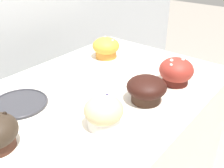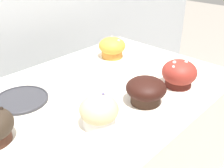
% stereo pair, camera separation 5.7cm
% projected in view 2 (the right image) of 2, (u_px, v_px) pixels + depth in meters
% --- Properties ---
extents(wall_back, '(3.20, 0.10, 1.80)m').
position_uv_depth(wall_back, '(4.00, 47.00, 1.22)').
color(wall_back, '#B2B7BC').
rests_on(wall_back, ground).
extents(muffin_front_center, '(0.10, 0.10, 0.09)m').
position_uv_depth(muffin_front_center, '(99.00, 112.00, 0.69)').
color(muffin_front_center, silver).
rests_on(muffin_front_center, display_counter).
extents(muffin_back_left, '(0.12, 0.12, 0.08)m').
position_uv_depth(muffin_back_left, '(146.00, 90.00, 0.79)').
color(muffin_back_left, '#37231A').
rests_on(muffin_back_left, display_counter).
extents(muffin_back_right, '(0.11, 0.11, 0.09)m').
position_uv_depth(muffin_back_right, '(112.00, 48.00, 1.11)').
color(muffin_back_right, '#CC8433').
rests_on(muffin_back_right, display_counter).
extents(muffin_front_left, '(0.12, 0.12, 0.10)m').
position_uv_depth(muffin_front_left, '(179.00, 74.00, 0.88)').
color(muffin_front_left, '#481711').
rests_on(muffin_front_left, display_counter).
extents(serving_plate, '(0.17, 0.17, 0.01)m').
position_uv_depth(serving_plate, '(21.00, 99.00, 0.82)').
color(serving_plate, '#2D2D33').
rests_on(serving_plate, display_counter).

